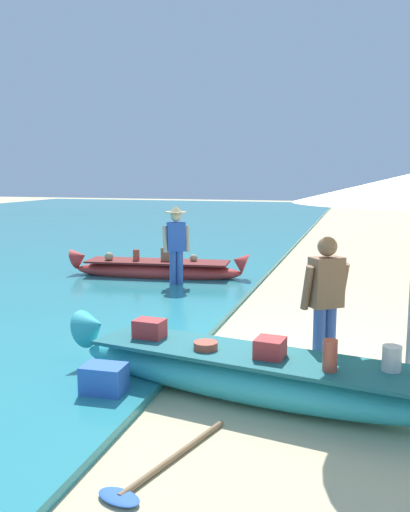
{
  "coord_description": "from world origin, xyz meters",
  "views": [
    {
      "loc": [
        0.56,
        -6.75,
        2.38
      ],
      "look_at": [
        -2.1,
        2.49,
        0.9
      ],
      "focal_mm": 38.23,
      "sensor_mm": 36.0,
      "label": 1
    }
  ],
  "objects": [
    {
      "name": "ground_plane",
      "position": [
        0.0,
        0.0,
        0.0
      ],
      "size": [
        80.0,
        80.0,
        0.0
      ],
      "primitive_type": "plane",
      "color": "beige"
    },
    {
      "name": "boat_cyan_foreground",
      "position": [
        -0.47,
        -1.38,
        0.29
      ],
      "size": [
        4.56,
        1.52,
        0.81
      ],
      "color": "#33B2BC",
      "rests_on": "ground"
    },
    {
      "name": "boat_red_midground",
      "position": [
        -3.74,
        4.36,
        0.26
      ],
      "size": [
        4.09,
        1.16,
        0.74
      ],
      "color": "red",
      "rests_on": "ground"
    },
    {
      "name": "person_vendor_hatted",
      "position": [
        -3.06,
        3.69,
        0.99
      ],
      "size": [
        0.58,
        0.45,
        1.71
      ],
      "color": "#3D5BA8",
      "rests_on": "ground"
    },
    {
      "name": "person_tourist_customer",
      "position": [
        0.21,
        -0.65,
        0.95
      ],
      "size": [
        0.56,
        0.49,
        1.68
      ],
      "color": "#3D5BA8",
      "rests_on": "ground"
    },
    {
      "name": "cooler_box",
      "position": [
        -1.95,
        -1.83,
        0.2
      ],
      "size": [
        0.46,
        0.34,
        0.39
      ],
      "primitive_type": "cube",
      "rotation": [
        0.0,
        0.0,
        0.04
      ],
      "color": "blue",
      "rests_on": "ground"
    },
    {
      "name": "paddle",
      "position": [
        -0.93,
        -2.98,
        0.03
      ],
      "size": [
        0.65,
        1.52,
        0.05
      ],
      "color": "#8E6B47",
      "rests_on": "ground"
    }
  ]
}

